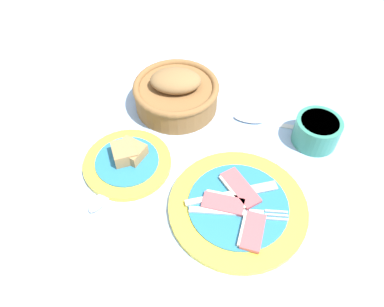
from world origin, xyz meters
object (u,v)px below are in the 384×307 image
breakfast_plate (238,207)px  teaspoon_by_saucer (93,210)px  fork_on_cloth (138,247)px  bread_basket (176,93)px  teaspoon_near_cup (261,121)px  sugar_cup (317,131)px  bread_plate (127,160)px

breakfast_plate → teaspoon_by_saucer: bearing=-159.9°
teaspoon_by_saucer → fork_on_cloth: teaspoon_by_saucer is taller
bread_basket → teaspoon_by_saucer: size_ratio=1.04×
bread_basket → teaspoon_near_cup: size_ratio=1.04×
bread_basket → fork_on_cloth: bread_basket is taller
teaspoon_near_cup → sugar_cup: bearing=166.0°
sugar_cup → breakfast_plate: bearing=-116.9°
breakfast_plate → bread_plate: (-0.25, 0.03, 0.00)m
bread_plate → teaspoon_near_cup: bread_plate is taller
teaspoon_by_saucer → teaspoon_near_cup: 0.42m
teaspoon_by_saucer → fork_on_cloth: 0.12m
breakfast_plate → sugar_cup: (0.12, 0.23, 0.02)m
sugar_cup → teaspoon_near_cup: 0.13m
bread_plate → teaspoon_by_saucer: size_ratio=0.96×
breakfast_plate → teaspoon_by_saucer: breakfast_plate is taller
teaspoon_by_saucer → teaspoon_near_cup: bearing=-25.1°
breakfast_plate → sugar_cup: bearing=63.1°
bread_basket → fork_on_cloth: 0.38m
breakfast_plate → bread_basket: bread_basket is taller
bread_plate → bread_basket: bearing=80.4°
teaspoon_by_saucer → bread_plate: bearing=5.0°
teaspoon_near_cup → fork_on_cloth: size_ratio=1.04×
teaspoon_by_saucer → breakfast_plate: bearing=-58.3°
bread_basket → teaspoon_by_saucer: (-0.05, -0.33, -0.04)m
bread_basket → teaspoon_near_cup: bearing=3.2°
breakfast_plate → fork_on_cloth: bearing=-137.4°
bread_basket → fork_on_cloth: size_ratio=1.08×
breakfast_plate → teaspoon_by_saucer: (-0.26, -0.10, -0.00)m
bread_plate → sugar_cup: sugar_cup is taller
teaspoon_by_saucer → teaspoon_near_cup: (0.25, 0.34, 0.00)m
bread_basket → fork_on_cloth: (0.06, -0.37, -0.04)m
teaspoon_near_cup → fork_on_cloth: teaspoon_near_cup is taller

